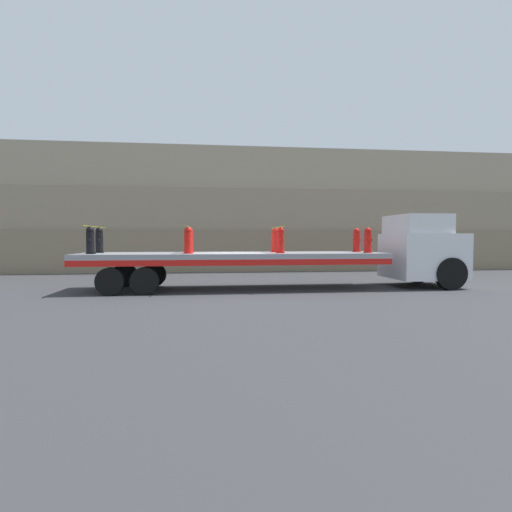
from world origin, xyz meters
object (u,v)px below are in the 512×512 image
fire_hydrant_black_far_0 (99,240)px  fire_hydrant_red_far_3 (357,240)px  truck_cab (424,250)px  fire_hydrant_red_near_1 (188,241)px  fire_hydrant_red_far_1 (189,240)px  fire_hydrant_red_near_2 (280,240)px  fire_hydrant_red_far_2 (275,240)px  fire_hydrant_black_near_0 (90,241)px  flatbed_trailer (219,259)px  fire_hydrant_red_near_3 (368,240)px

fire_hydrant_black_far_0 → fire_hydrant_red_far_3: 9.66m
truck_cab → fire_hydrant_black_far_0: size_ratio=2.96×
fire_hydrant_black_far_0 → fire_hydrant_red_near_1: size_ratio=1.00×
fire_hydrant_red_far_1 → fire_hydrant_red_near_2: (3.22, -1.11, 0.00)m
fire_hydrant_red_near_2 → fire_hydrant_red_far_2: bearing=90.0°
truck_cab → fire_hydrant_red_near_1: size_ratio=2.96×
fire_hydrant_red_far_2 → truck_cab: bearing=-5.6°
truck_cab → fire_hydrant_black_far_0: 12.15m
fire_hydrant_red_far_1 → fire_hydrant_black_near_0: bearing=-161.0°
flatbed_trailer → fire_hydrant_red_near_1: (-1.06, -0.55, 0.67)m
fire_hydrant_red_near_1 → fire_hydrant_red_near_2: (3.22, 0.00, 0.00)m
fire_hydrant_red_near_1 → fire_hydrant_red_near_2: 3.22m
fire_hydrant_black_far_0 → fire_hydrant_red_near_1: bearing=-19.0°
fire_hydrant_black_near_0 → fire_hydrant_red_near_1: size_ratio=1.00×
flatbed_trailer → fire_hydrant_red_far_1: 1.37m
fire_hydrant_black_far_0 → fire_hydrant_red_far_3: size_ratio=1.00×
fire_hydrant_red_near_3 → fire_hydrant_red_near_2: bearing=180.0°
fire_hydrant_red_near_1 → fire_hydrant_red_far_2: bearing=19.0°
fire_hydrant_red_near_1 → fire_hydrant_red_far_2: 3.41m
fire_hydrant_red_near_1 → fire_hydrant_red_far_1: bearing=90.0°
fire_hydrant_red_near_2 → fire_hydrant_red_far_3: 3.41m
fire_hydrant_red_near_3 → fire_hydrant_red_far_3: bearing=90.0°
fire_hydrant_red_far_1 → flatbed_trailer: bearing=-27.6°
fire_hydrant_red_far_1 → fire_hydrant_red_far_3: 6.44m
truck_cab → flatbed_trailer: truck_cab is taller
fire_hydrant_black_far_0 → fire_hydrant_red_near_3: bearing=-6.5°
fire_hydrant_black_near_0 → fire_hydrant_red_near_3: same height
flatbed_trailer → fire_hydrant_red_near_1: fire_hydrant_red_near_1 is taller
truck_cab → fire_hydrant_red_far_1: bearing=176.4°
flatbed_trailer → fire_hydrant_red_near_3: bearing=-5.9°
fire_hydrant_black_near_0 → fire_hydrant_red_near_2: (6.44, 0.00, 0.00)m
fire_hydrant_black_far_0 → fire_hydrant_red_near_1: same height
fire_hydrant_red_near_1 → truck_cab: bearing=3.6°
truck_cab → fire_hydrant_red_near_2: truck_cab is taller
truck_cab → fire_hydrant_red_far_2: size_ratio=2.96×
fire_hydrant_red_far_2 → fire_hydrant_black_near_0: bearing=-170.2°
flatbed_trailer → fire_hydrant_red_near_2: size_ratio=11.78×
fire_hydrant_red_near_2 → flatbed_trailer: bearing=165.6°
fire_hydrant_black_near_0 → fire_hydrant_red_far_1: 3.41m
fire_hydrant_black_near_0 → fire_hydrant_black_far_0: size_ratio=1.00×
truck_cab → fire_hydrant_red_near_1: 8.94m
truck_cab → fire_hydrant_black_far_0: bearing=177.4°
fire_hydrant_red_far_1 → fire_hydrant_red_near_3: 6.53m
fire_hydrant_black_far_0 → fire_hydrant_red_far_1: bearing=0.0°
fire_hydrant_red_near_1 → fire_hydrant_red_far_1: size_ratio=1.00×
flatbed_trailer → fire_hydrant_black_near_0: bearing=-172.6°
fire_hydrant_red_near_2 → fire_hydrant_red_far_2: 1.11m
flatbed_trailer → fire_hydrant_black_near_0: fire_hydrant_black_near_0 is taller
fire_hydrant_red_far_3 → fire_hydrant_black_near_0: bearing=-173.5°
fire_hydrant_black_near_0 → fire_hydrant_red_near_2: 6.44m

